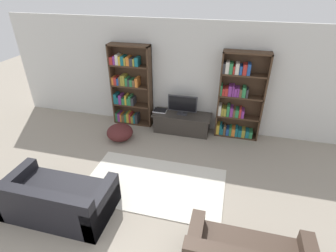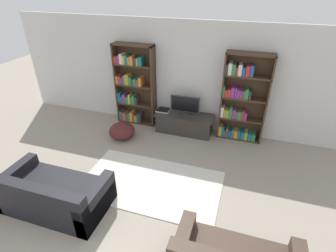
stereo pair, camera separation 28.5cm
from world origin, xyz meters
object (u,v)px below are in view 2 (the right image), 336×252
(bookshelf_left, at_px, (134,86))
(television, at_px, (185,105))
(couch_left_sectional, at_px, (53,195))
(laptop, at_px, (163,110))
(tv_stand, at_px, (184,123))
(beanbag_ottoman, at_px, (122,131))
(bookshelf_right, at_px, (241,101))

(bookshelf_left, height_order, television, bookshelf_left)
(television, height_order, couch_left_sectional, television)
(bookshelf_left, xyz_separation_m, laptop, (0.81, -0.12, -0.50))
(tv_stand, xyz_separation_m, beanbag_ottoman, (-1.34, -0.72, -0.05))
(television, distance_m, couch_left_sectional, 3.40)
(tv_stand, bearing_deg, television, 90.00)
(bookshelf_left, xyz_separation_m, bookshelf_right, (2.64, -0.00, -0.03))
(bookshelf_left, bearing_deg, bookshelf_right, -0.01)
(tv_stand, relative_size, laptop, 4.34)
(tv_stand, xyz_separation_m, laptop, (-0.56, 0.04, 0.25))
(television, bearing_deg, bookshelf_right, 6.36)
(bookshelf_left, height_order, tv_stand, bookshelf_left)
(tv_stand, relative_size, television, 2.01)
(beanbag_ottoman, bearing_deg, laptop, 44.46)
(beanbag_ottoman, bearing_deg, couch_left_sectional, -92.39)
(tv_stand, height_order, laptop, laptop)
(couch_left_sectional, relative_size, beanbag_ottoman, 2.86)
(tv_stand, distance_m, beanbag_ottoman, 1.52)
(bookshelf_left, relative_size, tv_stand, 1.44)
(tv_stand, distance_m, laptop, 0.62)
(tv_stand, height_order, television, television)
(laptop, bearing_deg, television, -2.46)
(laptop, bearing_deg, couch_left_sectional, -105.88)
(television, xyz_separation_m, couch_left_sectional, (-1.44, -3.04, -0.47))
(laptop, distance_m, beanbag_ottoman, 1.13)
(television, relative_size, beanbag_ottoman, 1.15)
(bookshelf_left, height_order, bookshelf_right, same)
(television, relative_size, couch_left_sectional, 0.40)
(television, bearing_deg, tv_stand, -90.00)
(bookshelf_right, distance_m, laptop, 1.89)
(bookshelf_right, relative_size, beanbag_ottoman, 3.32)
(bookshelf_right, height_order, beanbag_ottoman, bookshelf_right)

